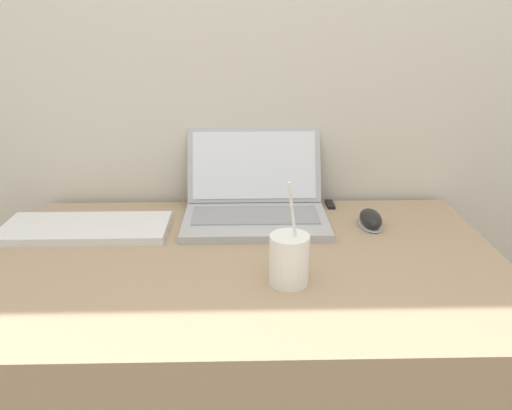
# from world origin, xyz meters

# --- Properties ---
(wall_back) EXTENTS (7.00, 0.04, 2.50)m
(wall_back) POSITION_xyz_m (0.00, 0.75, 1.25)
(wall_back) COLOR silver
(wall_back) RESTS_ON ground_plane
(desk) EXTENTS (1.14, 0.71, 0.74)m
(desk) POSITION_xyz_m (0.00, 0.35, 0.37)
(desk) COLOR tan
(desk) RESTS_ON ground_plane
(laptop) EXTENTS (0.37, 0.31, 0.21)m
(laptop) POSITION_xyz_m (0.02, 0.59, 0.79)
(laptop) COLOR #ADADB2
(laptop) RESTS_ON desk
(drink_cup) EXTENTS (0.08, 0.08, 0.22)m
(drink_cup) POSITION_xyz_m (0.08, 0.24, 0.79)
(drink_cup) COLOR white
(drink_cup) RESTS_ON desk
(computer_mouse) EXTENTS (0.06, 0.11, 0.04)m
(computer_mouse) POSITION_xyz_m (0.31, 0.52, 0.76)
(computer_mouse) COLOR #B2B2B7
(computer_mouse) RESTS_ON desk
(external_keyboard) EXTENTS (0.41, 0.17, 0.02)m
(external_keyboard) POSITION_xyz_m (-0.40, 0.50, 0.75)
(external_keyboard) COLOR silver
(external_keyboard) RESTS_ON desk
(usb_stick) EXTENTS (0.02, 0.06, 0.01)m
(usb_stick) POSITION_xyz_m (0.23, 0.67, 0.74)
(usb_stick) COLOR black
(usb_stick) RESTS_ON desk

